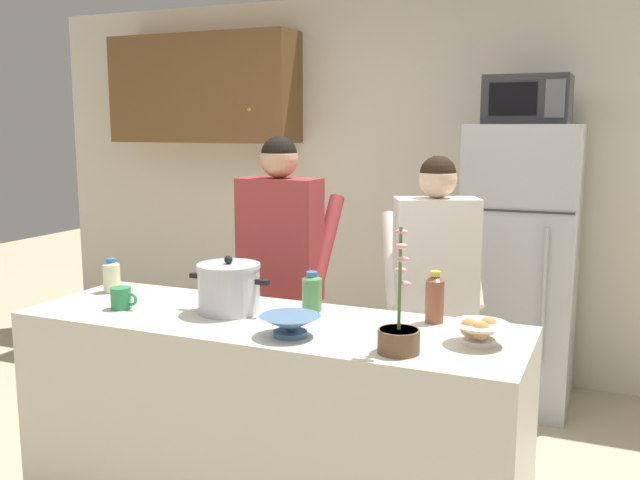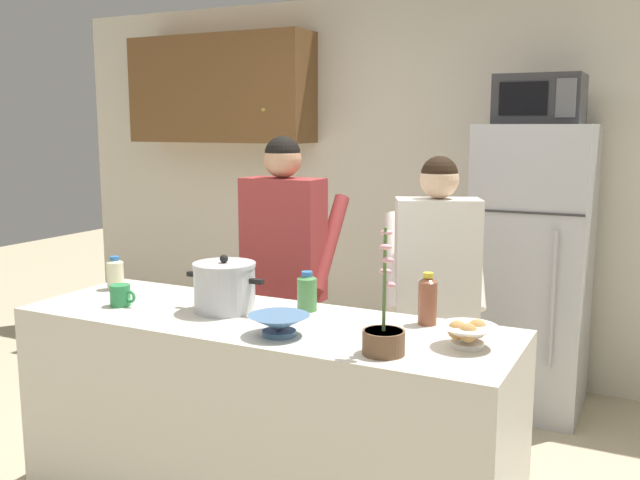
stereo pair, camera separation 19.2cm
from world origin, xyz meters
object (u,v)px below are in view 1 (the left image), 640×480
at_px(cooking_pot, 229,288).
at_px(bottle_mid_counter, 435,298).
at_px(coffee_mug, 122,298).
at_px(bread_bowl, 479,331).
at_px(empty_bowl, 290,324).
at_px(bottle_near_edge, 112,276).
at_px(bottle_far_corner, 312,292).
at_px(person_near_pot, 281,256).
at_px(person_by_sink, 435,279).
at_px(microwave, 528,100).
at_px(refrigerator, 520,267).
at_px(potted_orchid, 399,334).

distance_m(cooking_pot, bottle_mid_counter, 0.87).
xyz_separation_m(coffee_mug, bread_bowl, (1.53, 0.11, 0.00)).
bearing_deg(cooking_pot, empty_bowl, -28.13).
xyz_separation_m(bottle_near_edge, bottle_far_corner, (1.02, 0.06, 0.00)).
height_order(person_near_pot, coffee_mug, person_near_pot).
relative_size(coffee_mug, bottle_mid_counter, 0.62).
bearing_deg(person_by_sink, microwave, 74.78).
distance_m(person_by_sink, bottle_far_corner, 0.73).
relative_size(person_by_sink, bottle_mid_counter, 7.39).
relative_size(empty_bowl, bottle_mid_counter, 1.11).
relative_size(refrigerator, bottle_mid_counter, 8.09).
xyz_separation_m(person_near_pot, coffee_mug, (-0.36, -0.84, -0.07)).
distance_m(cooking_pot, bread_bowl, 1.07).
height_order(person_near_pot, empty_bowl, person_near_pot).
distance_m(empty_bowl, bottle_mid_counter, 0.61).
height_order(bottle_far_corner, potted_orchid, potted_orchid).
bearing_deg(bottle_near_edge, cooking_pot, -8.21).
distance_m(refrigerator, potted_orchid, 2.06).
bearing_deg(bottle_far_corner, empty_bowl, -78.63).
bearing_deg(coffee_mug, bread_bowl, 3.96).
height_order(refrigerator, microwave, microwave).
height_order(empty_bowl, bottle_near_edge, bottle_near_edge).
bearing_deg(person_by_sink, cooking_pot, -131.86).
xyz_separation_m(cooking_pot, coffee_mug, (-0.46, -0.14, -0.06)).
xyz_separation_m(empty_bowl, bottle_mid_counter, (0.46, 0.40, 0.06)).
relative_size(microwave, bread_bowl, 2.21).
distance_m(bread_bowl, bottle_mid_counter, 0.32).
relative_size(microwave, person_near_pot, 0.29).
xyz_separation_m(refrigerator, bread_bowl, (0.09, -1.84, 0.11)).
height_order(bread_bowl, bottle_mid_counter, bottle_mid_counter).
relative_size(bread_bowl, bottle_mid_counter, 1.03).
height_order(microwave, coffee_mug, microwave).
bearing_deg(refrigerator, bottle_mid_counter, -94.56).
bearing_deg(refrigerator, bread_bowl, -87.08).
xyz_separation_m(person_by_sink, bottle_mid_counter, (0.15, -0.59, 0.05)).
bearing_deg(empty_bowl, bottle_mid_counter, 41.28).
xyz_separation_m(bread_bowl, empty_bowl, (-0.68, -0.18, -0.00)).
bearing_deg(microwave, bottle_far_corner, -112.10).
xyz_separation_m(cooking_pot, bottle_near_edge, (-0.71, 0.10, -0.03)).
xyz_separation_m(microwave, person_near_pot, (-1.08, -1.09, -0.82)).
distance_m(microwave, cooking_pot, 2.20).
distance_m(microwave, bottle_far_corner, 1.95).
bearing_deg(person_near_pot, bottle_mid_counter, -28.32).
xyz_separation_m(cooking_pot, bottle_mid_counter, (0.84, 0.19, -0.00)).
bearing_deg(microwave, bread_bowl, -87.04).
height_order(cooking_pot, bottle_far_corner, cooking_pot).
height_order(person_by_sink, empty_bowl, person_by_sink).
relative_size(microwave, bottle_far_corner, 2.79).
distance_m(microwave, bread_bowl, 2.03).
bearing_deg(potted_orchid, refrigerator, 85.86).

